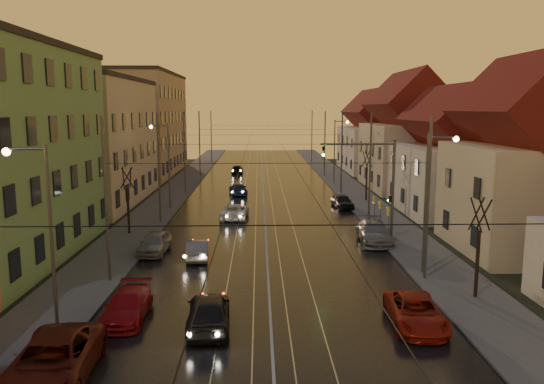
{
  "coord_description": "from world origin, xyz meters",
  "views": [
    {
      "loc": [
        -0.49,
        -18.83,
        9.37
      ],
      "look_at": [
        0.52,
        22.0,
        2.9
      ],
      "focal_mm": 35.0,
      "sensor_mm": 36.0,
      "label": 1
    }
  ],
  "objects": [
    {
      "name": "tram_rail_1",
      "position": [
        -0.77,
        40.0,
        0.06
      ],
      "size": [
        0.06,
        120.0,
        0.03
      ],
      "primitive_type": "cube",
      "color": "gray",
      "rests_on": "road"
    },
    {
      "name": "house_right_1",
      "position": [
        17.0,
        15.0,
        5.45
      ],
      "size": [
        8.67,
        10.2,
        10.8
      ],
      "color": "beige",
      "rests_on": "ground"
    },
    {
      "name": "house_right_3",
      "position": [
        17.0,
        43.0,
        5.8
      ],
      "size": [
        9.18,
        14.28,
        11.5
      ],
      "color": "beige",
      "rests_on": "ground"
    },
    {
      "name": "parked_left_1",
      "position": [
        -7.6,
        -1.66,
        0.79
      ],
      "size": [
        2.92,
        5.81,
        1.58
      ],
      "primitive_type": "imported",
      "rotation": [
        0.0,
        0.0,
        0.05
      ],
      "color": "#56150E",
      "rests_on": "ground"
    },
    {
      "name": "parked_right_0",
      "position": [
        6.28,
        2.85,
        0.64
      ],
      "size": [
        2.39,
        4.75,
        1.29
      ],
      "primitive_type": "imported",
      "rotation": [
        0.0,
        0.0,
        -0.05
      ],
      "color": "#AC2011",
      "rests_on": "ground"
    },
    {
      "name": "sidewalk_right",
      "position": [
        10.0,
        40.0,
        0.07
      ],
      "size": [
        4.0,
        120.0,
        0.15
      ],
      "primitive_type": "cube",
      "color": "#4C4C4C",
      "rests_on": "ground"
    },
    {
      "name": "catenary_pole_r_1",
      "position": [
        8.6,
        9.0,
        4.5
      ],
      "size": [
        0.16,
        0.16,
        9.0
      ],
      "primitive_type": "cylinder",
      "color": "#595B60",
      "rests_on": "ground"
    },
    {
      "name": "parked_left_2",
      "position": [
        -6.42,
        3.94,
        0.63
      ],
      "size": [
        1.84,
        4.39,
        1.27
      ],
      "primitive_type": "imported",
      "rotation": [
        0.0,
        0.0,
        0.01
      ],
      "color": "maroon",
      "rests_on": "ground"
    },
    {
      "name": "ground",
      "position": [
        0.0,
        0.0,
        0.0
      ],
      "size": [
        160.0,
        160.0,
        0.0
      ],
      "primitive_type": "plane",
      "color": "black",
      "rests_on": "ground"
    },
    {
      "name": "bare_tree_2",
      "position": [
        10.4,
        34.0,
        2.49
      ],
      "size": [
        1.09,
        1.09,
        5.11
      ],
      "color": "black",
      "rests_on": "ground"
    },
    {
      "name": "road",
      "position": [
        0.0,
        40.0,
        0.02
      ],
      "size": [
        16.0,
        120.0,
        0.04
      ],
      "primitive_type": "cube",
      "color": "black",
      "rests_on": "ground"
    },
    {
      "name": "tram_rail_2",
      "position": [
        0.77,
        40.0,
        0.06
      ],
      "size": [
        0.06,
        120.0,
        0.03
      ],
      "primitive_type": "cube",
      "color": "gray",
      "rests_on": "road"
    },
    {
      "name": "sidewalk_left",
      "position": [
        -10.0,
        40.0,
        0.07
      ],
      "size": [
        4.0,
        120.0,
        0.15
      ],
      "primitive_type": "cube",
      "color": "#4C4C4C",
      "rests_on": "ground"
    },
    {
      "name": "driving_car_3",
      "position": [
        -2.76,
        38.31,
        0.64
      ],
      "size": [
        2.28,
        4.57,
        1.28
      ],
      "primitive_type": "imported",
      "rotation": [
        0.0,
        0.0,
        3.26
      ],
      "color": "#172845",
      "rests_on": "ground"
    },
    {
      "name": "driving_car_0",
      "position": [
        -2.68,
        2.88,
        0.77
      ],
      "size": [
        2.06,
        4.6,
        1.54
      ],
      "primitive_type": "imported",
      "rotation": [
        0.0,
        0.0,
        3.2
      ],
      "color": "black",
      "rests_on": "ground"
    },
    {
      "name": "house_right_2",
      "position": [
        17.0,
        28.0,
        4.64
      ],
      "size": [
        9.18,
        12.24,
        9.2
      ],
      "color": "silver",
      "rests_on": "ground"
    },
    {
      "name": "catenary_pole_r_5",
      "position": [
        8.6,
        72.0,
        4.5
      ],
      "size": [
        0.16,
        0.16,
        9.0
      ],
      "primitive_type": "cylinder",
      "color": "#595B60",
      "rests_on": "ground"
    },
    {
      "name": "parked_left_3",
      "position": [
        -7.31,
        14.9,
        0.7
      ],
      "size": [
        1.86,
        4.17,
        1.39
      ],
      "primitive_type": "imported",
      "rotation": [
        0.0,
        0.0,
        -0.05
      ],
      "color": "gray",
      "rests_on": "ground"
    },
    {
      "name": "catenary_pole_l_5",
      "position": [
        -8.6,
        72.0,
        4.5
      ],
      "size": [
        0.16,
        0.16,
        9.0
      ],
      "primitive_type": "cylinder",
      "color": "#595B60",
      "rests_on": "ground"
    },
    {
      "name": "driving_car_4",
      "position": [
        -3.62,
        57.3,
        0.66
      ],
      "size": [
        1.61,
        3.92,
        1.33
      ],
      "primitive_type": "imported",
      "rotation": [
        0.0,
        0.0,
        3.13
      ],
      "color": "black",
      "rests_on": "ground"
    },
    {
      "name": "house_right_4",
      "position": [
        17.0,
        61.0,
        5.05
      ],
      "size": [
        9.18,
        16.32,
        10.0
      ],
      "color": "silver",
      "rests_on": "ground"
    },
    {
      "name": "catenary_pole_l_3",
      "position": [
        -8.6,
        39.0,
        4.5
      ],
      "size": [
        0.16,
        0.16,
        9.0
      ],
      "primitive_type": "cylinder",
      "color": "#595B60",
      "rests_on": "ground"
    },
    {
      "name": "catenary_pole_r_2",
      "position": [
        8.6,
        24.0,
        4.5
      ],
      "size": [
        0.16,
        0.16,
        9.0
      ],
      "primitive_type": "cylinder",
      "color": "#595B60",
      "rests_on": "ground"
    },
    {
      "name": "catenary_pole_l_1",
      "position": [
        -8.6,
        9.0,
        4.5
      ],
      "size": [
        0.16,
        0.16,
        9.0
      ],
      "primitive_type": "cylinder",
      "color": "#595B60",
      "rests_on": "ground"
    },
    {
      "name": "catenary_pole_l_2",
      "position": [
        -8.6,
        24.0,
        4.5
      ],
      "size": [
        0.16,
        0.16,
        9.0
      ],
      "primitive_type": "cylinder",
      "color": "#595B60",
      "rests_on": "ground"
    },
    {
      "name": "traffic_light_mast",
      "position": [
        7.99,
        18.0,
        4.6
      ],
      "size": [
        5.3,
        0.32,
        7.2
      ],
      "color": "#595B60",
      "rests_on": "ground"
    },
    {
      "name": "catenary_pole_r_4",
      "position": [
        8.6,
        54.0,
        4.5
      ],
      "size": [
        0.16,
        0.16,
        9.0
      ],
      "primitive_type": "cylinder",
      "color": "#595B60",
      "rests_on": "ground"
    },
    {
      "name": "street_lamp_1",
      "position": [
        9.1,
        10.0,
        4.89
      ],
      "size": [
        1.75,
        0.32,
        8.0
      ],
      "color": "#595B60",
      "rests_on": "ground"
    },
    {
      "name": "bare_tree_1",
      "position": [
        10.2,
        6.0,
        2.49
      ],
      "size": [
        1.09,
        1.09,
        5.11
      ],
      "color": "black",
      "rests_on": "ground"
    },
    {
      "name": "catenary_pole_r_3",
      "position": [
        8.6,
        39.0,
        4.5
      ],
      "size": [
        0.16,
        0.16,
        9.0
      ],
      "primitive_type": "cylinder",
      "color": "#595B60",
      "rests_on": "ground"
    },
    {
      "name": "apartment_left_3",
      "position": [
        -17.5,
        58.0,
        7.0
      ],
      "size": [
        10.0,
        24.0,
        14.0
      ],
      "primitive_type": "cube",
      "color": "tan",
      "rests_on": "ground"
    },
    {
      "name": "street_lamp_2",
      "position": [
        -9.1,
        30.0,
        4.89
      ],
      "size": [
        1.75,
        0.32,
        8.0
      ],
      "color": "#595B60",
      "rests_on": "ground"
    },
    {
      "name": "parked_right_1",
      "position": [
        7.6,
        17.3,
        0.76
      ],
      "size": [
        2.39,
        5.32,
        1.51
      ],
      "primitive_type": "imported",
      "rotation": [
        0.0,
        0.0,
        -0.05
      ],
      "color": "gray",
      "rests_on": "ground"
    },
    {
      "name": "bare_tree_0",
      "position": [
        -10.2,
        20.0,
        2.49
      ],
      "size": [
        1.09,
        1.09,
        5.11
      ],
      "color": "black",
      "rests_on": "ground"
    },
    {
      "name": "street_lamp_0",
      "position": [
        -9.1,
        2.0,
        4.89
      ],
      "size": [
        1.75,
        0.32,
        8.0
      ],
      "color": "#595B60",
      "rests_on": "ground"
    },
    {
      "name": "street_lamp_3",
      "position": [
        9.1,
        46.0,
        4.89
      ],
      "size": [
        1.75,
        0.32,
        8.0
      ],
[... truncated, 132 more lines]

